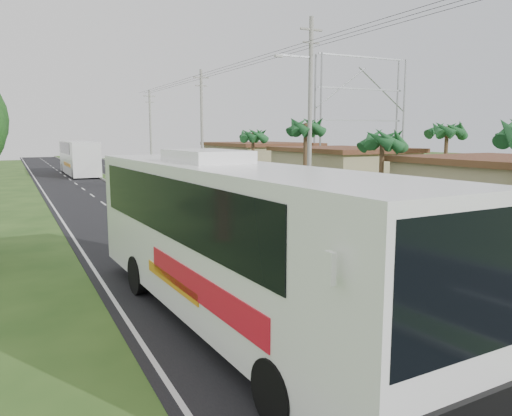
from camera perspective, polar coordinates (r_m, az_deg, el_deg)
name	(u,v)px	position (r m, az deg, el deg)	size (l,w,h in m)	color
ground	(402,313)	(14.13, 16.31, -11.39)	(180.00, 180.00, 0.00)	#2B4C1C
road_asphalt	(175,210)	(31.40, -9.20, -0.24)	(14.00, 160.00, 0.02)	black
median_strip	(175,209)	(31.39, -9.20, -0.07)	(1.20, 160.00, 0.18)	gray
lane_edge_left	(60,218)	(30.14, -21.44, -1.11)	(0.12, 160.00, 0.01)	silver
lane_edge_right	(270,204)	(33.97, 1.65, 0.51)	(0.12, 160.00, 0.01)	silver
shop_mid	(341,171)	(39.33, 9.72, 4.21)	(7.60, 10.60, 3.67)	tan
shop_far	(260,161)	(51.28, 0.44, 5.38)	(8.60, 11.60, 3.82)	tan
palm_verge_b	(382,140)	(28.53, 14.25, 7.51)	(2.40, 2.40, 5.05)	#473321
palm_verge_c	(306,128)	(33.83, 5.68, 9.14)	(2.40, 2.40, 5.85)	#473321
palm_verge_d	(253,136)	(41.94, -0.35, 8.27)	(2.40, 2.40, 5.25)	#473321
palm_behind_shop	(447,130)	(36.32, 21.00, 8.28)	(2.40, 2.40, 5.65)	#473321
utility_pole_b	(310,109)	(32.84, 6.16, 11.13)	(3.20, 0.28, 12.00)	gray
utility_pole_c	(202,124)	(50.84, -6.21, 9.53)	(1.60, 0.28, 11.00)	gray
utility_pole_d	(150,128)	(69.93, -11.97, 8.90)	(1.60, 0.28, 10.50)	gray
billboard_lattice	(361,112)	(50.48, 11.90, 10.71)	(10.18, 1.18, 12.07)	gray
coach_bus_main	(228,232)	(12.14, -3.18, -2.71)	(3.48, 13.45, 4.31)	white
coach_bus_far	(79,156)	(61.06, -19.61, 5.63)	(2.94, 13.20, 3.84)	white
motorcyclist	(207,226)	(21.34, -5.67, -2.06)	(2.03, 0.86, 2.33)	black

